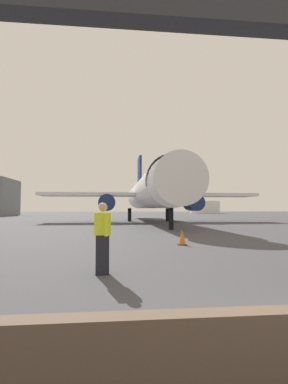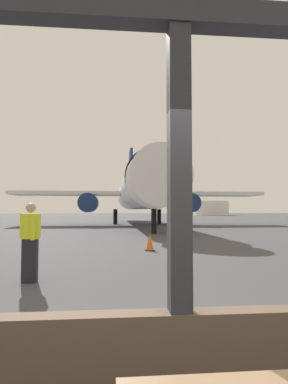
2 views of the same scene
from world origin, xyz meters
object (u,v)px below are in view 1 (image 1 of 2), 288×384
(ground_crew_worker, at_px, (103,237))
(traffic_cone, at_px, (182,238))
(fuel_storage_tank, at_px, (205,207))
(airplane, at_px, (150,192))

(ground_crew_worker, bearing_deg, traffic_cone, 58.59)
(traffic_cone, xyz_separation_m, fuel_storage_tank, (26.62, 78.82, 1.68))
(airplane, bearing_deg, ground_crew_worker, -99.54)
(ground_crew_worker, relative_size, fuel_storage_tank, 0.18)
(airplane, height_order, ground_crew_worker, airplane)
(airplane, relative_size, ground_crew_worker, 19.14)
(ground_crew_worker, distance_m, traffic_cone, 6.26)
(airplane, xyz_separation_m, ground_crew_worker, (-4.55, -27.04, -2.66))
(traffic_cone, relative_size, fuel_storage_tank, 0.07)
(traffic_cone, height_order, fuel_storage_tank, fuel_storage_tank)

